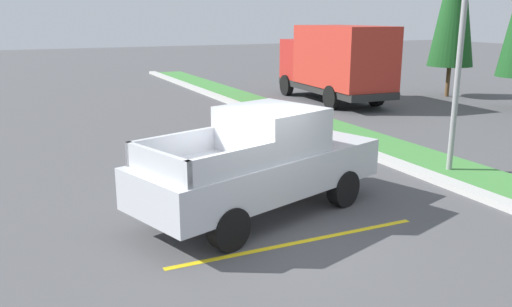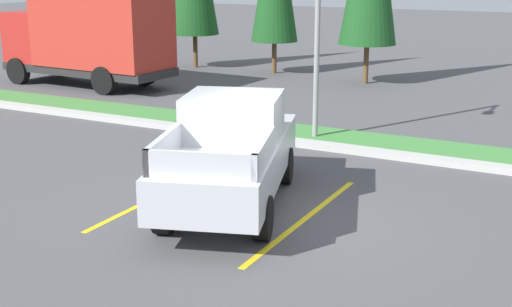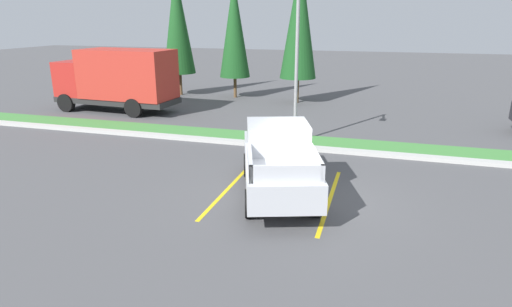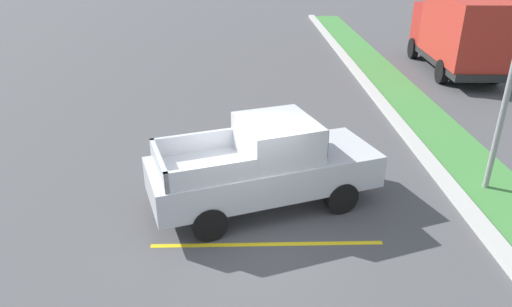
{
  "view_description": "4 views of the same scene",
  "coord_description": "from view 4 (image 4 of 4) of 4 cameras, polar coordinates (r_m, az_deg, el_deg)",
  "views": [
    {
      "loc": [
        8.0,
        -3.96,
        3.82
      ],
      "look_at": [
        -0.43,
        -0.03,
        1.4
      ],
      "focal_mm": 37.28,
      "sensor_mm": 36.0,
      "label": 1
    },
    {
      "loc": [
        5.21,
        -10.36,
        4.45
      ],
      "look_at": [
        -0.56,
        0.58,
        1.02
      ],
      "focal_mm": 47.92,
      "sensor_mm": 36.0,
      "label": 2
    },
    {
      "loc": [
        1.8,
        -11.28,
        4.99
      ],
      "look_at": [
        -1.79,
        0.84,
        1.02
      ],
      "focal_mm": 30.29,
      "sensor_mm": 36.0,
      "label": 3
    },
    {
      "loc": [
        8.55,
        -0.11,
        5.85
      ],
      "look_at": [
        -1.03,
        0.13,
        1.32
      ],
      "focal_mm": 33.0,
      "sensor_mm": 36.0,
      "label": 4
    }
  ],
  "objects": [
    {
      "name": "ground_plane",
      "position": [
        10.36,
        -0.56,
        -9.08
      ],
      "size": [
        120.0,
        120.0,
        0.0
      ],
      "primitive_type": "plane",
      "color": "#4C4C4F"
    },
    {
      "name": "parking_line_near",
      "position": [
        12.53,
        0.7,
        -2.53
      ],
      "size": [
        0.12,
        4.8,
        0.01
      ],
      "primitive_type": "cube",
      "color": "yellow",
      "rests_on": "ground"
    },
    {
      "name": "parking_line_far",
      "position": [
        9.89,
        1.36,
        -10.94
      ],
      "size": [
        0.12,
        4.8,
        0.01
      ],
      "primitive_type": "cube",
      "color": "yellow",
      "rests_on": "ground"
    },
    {
      "name": "curb_strip",
      "position": [
        11.52,
        25.4,
        -7.55
      ],
      "size": [
        56.0,
        0.4,
        0.15
      ],
      "primitive_type": "cube",
      "color": "#B2B2AD",
      "rests_on": "ground"
    },
    {
      "name": "pickup_truck_main",
      "position": [
        10.69,
        1.29,
        -1.45
      ],
      "size": [
        3.46,
        5.55,
        2.1
      ],
      "color": "black",
      "rests_on": "ground"
    },
    {
      "name": "cargo_truck_distant",
      "position": [
        23.26,
        23.49,
        13.37
      ],
      "size": [
        6.91,
        2.76,
        3.4
      ],
      "color": "black",
      "rests_on": "ground"
    },
    {
      "name": "street_light",
      "position": [
        11.92,
        28.63,
        11.81
      ],
      "size": [
        0.24,
        1.49,
        6.28
      ],
      "color": "gray",
      "rests_on": "ground"
    }
  ]
}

